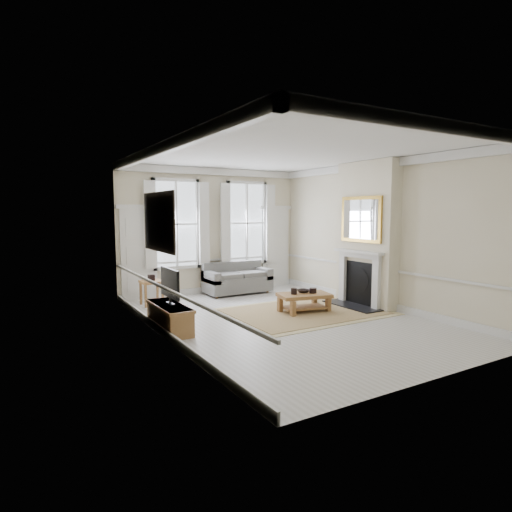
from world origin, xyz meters
TOP-DOWN VIEW (x-y plane):
  - floor at (0.00, 0.00)m, footprint 7.20×7.20m
  - ceiling at (0.00, 0.00)m, footprint 7.20×7.20m
  - back_wall at (0.00, 3.60)m, footprint 5.20×0.00m
  - left_wall at (-2.60, 0.00)m, footprint 0.00×7.20m
  - right_wall at (2.60, 0.00)m, footprint 0.00×7.20m
  - window_left at (-1.05, 3.55)m, footprint 1.26×0.20m
  - window_right at (1.05, 3.55)m, footprint 1.26×0.20m
  - door_left at (-2.05, 3.56)m, footprint 0.90×0.08m
  - door_right at (2.05, 3.56)m, footprint 0.90×0.08m
  - painting at (-2.56, 0.30)m, footprint 0.05×1.66m
  - chimney_breast at (2.43, 0.20)m, footprint 0.35×1.70m
  - hearth at (2.00, 0.20)m, footprint 0.55×1.50m
  - fireplace at (2.20, 0.20)m, footprint 0.21×1.45m
  - mirror at (2.21, 0.20)m, footprint 0.06×1.26m
  - sofa at (0.48, 3.11)m, footprint 1.78×0.87m
  - side_table at (-1.98, 2.78)m, footprint 0.50×0.50m
  - rug at (0.73, 0.36)m, footprint 3.50×2.60m
  - coffee_table at (0.73, 0.36)m, footprint 1.24×0.89m
  - ceramic_pot_a at (0.48, 0.41)m, footprint 0.13×0.13m
  - ceramic_pot_b at (0.93, 0.31)m, footprint 0.16×0.16m
  - bowl at (0.78, 0.46)m, footprint 0.32×0.32m
  - tv_stand at (-2.34, 0.47)m, footprint 0.45×1.40m
  - tv at (-2.32, 0.47)m, footprint 0.08×0.90m

SIDE VIEW (x-z plane):
  - floor at x=0.00m, z-range 0.00..0.00m
  - rug at x=0.73m, z-range 0.00..0.02m
  - hearth at x=2.00m, z-range 0.00..0.05m
  - tv_stand at x=-2.34m, z-range 0.00..0.50m
  - coffee_table at x=0.73m, z-range 0.13..0.55m
  - sofa at x=0.48m, z-range -0.07..0.78m
  - bowl at x=0.78m, z-range 0.42..0.49m
  - ceramic_pot_b at x=0.93m, z-range 0.42..0.54m
  - side_table at x=-1.98m, z-range 0.19..0.78m
  - ceramic_pot_a at x=0.48m, z-range 0.42..0.56m
  - fireplace at x=2.20m, z-range 0.07..1.40m
  - tv at x=-2.32m, z-range 0.55..1.23m
  - door_left at x=-2.05m, z-range 0.00..2.30m
  - door_right at x=2.05m, z-range 0.00..2.30m
  - back_wall at x=0.00m, z-range -0.90..4.30m
  - left_wall at x=-2.60m, z-range -1.90..5.30m
  - right_wall at x=2.60m, z-range -1.90..5.30m
  - chimney_breast at x=2.43m, z-range 0.01..3.39m
  - window_left at x=-1.05m, z-range 0.80..3.00m
  - window_right at x=1.05m, z-range 0.80..3.00m
  - painting at x=-2.56m, z-range 1.52..2.58m
  - mirror at x=2.21m, z-range 1.52..2.58m
  - ceiling at x=0.00m, z-range 3.40..3.40m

